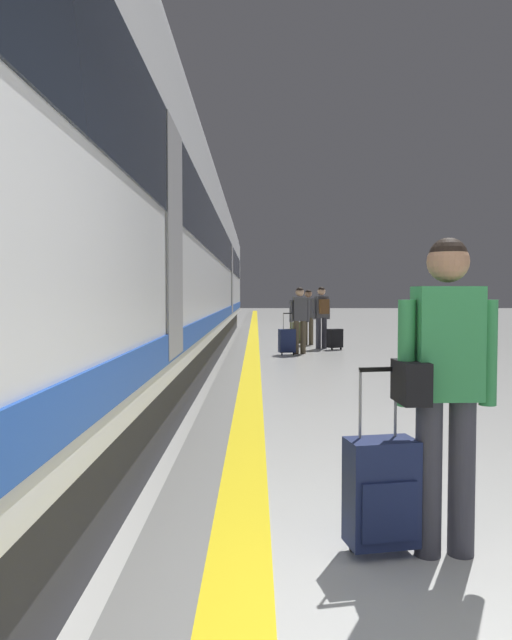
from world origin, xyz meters
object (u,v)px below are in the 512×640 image
rolling_suitcase_foreground (379,492)px  suitcase_mid (285,341)px  traveller_foreground (442,373)px  passenger_near (320,312)px  suitcase_far (295,333)px  passenger_mid (298,315)px  passenger_far (306,313)px  suitcase_near (333,338)px  high_speed_train (133,235)px

rolling_suitcase_foreground → suitcase_mid: size_ratio=1.03×
traveller_foreground → passenger_near: size_ratio=1.06×
passenger_near → suitcase_far: (-0.57, 1.00, -0.62)m
rolling_suitcase_foreground → passenger_mid: size_ratio=0.64×
traveller_foreground → passenger_mid: 11.03m
traveller_foreground → suitcase_mid: (-0.29, 10.80, -0.67)m
passenger_far → suitcase_far: passenger_far is taller
suitcase_near → suitcase_far: 1.58m
passenger_near → passenger_mid: (-0.68, -1.34, -0.04)m
passenger_near → high_speed_train: bearing=-128.0°
traveller_foreground → passenger_near: traveller_foreground is taller
high_speed_train → traveller_foreground: 8.17m
rolling_suitcase_foreground → suitcase_mid: (0.05, 10.79, -0.02)m
rolling_suitcase_foreground → passenger_mid: passenger_mid is taller
high_speed_train → passenger_far: size_ratio=22.45×
passenger_mid → suitcase_mid: 0.72m
passenger_mid → suitcase_far: passenger_mid is taller
passenger_near → passenger_far: (-0.25, 1.19, -0.06)m
passenger_far → passenger_near: bearing=-78.2°
suitcase_near → suitcase_mid: (-1.32, -1.27, 0.04)m
rolling_suitcase_foreground → suitcase_mid: rolling_suitcase_foreground is taller
suitcase_mid → passenger_far: passenger_far is taller
suitcase_mid → suitcase_near: bearing=43.9°
high_speed_train → traveller_foreground: (3.19, -7.36, -1.49)m
passenger_mid → suitcase_mid: passenger_mid is taller
passenger_near → passenger_mid: bearing=-117.0°
suitcase_mid → suitcase_far: 2.61m
traveller_foreground → suitcase_far: bearing=89.4°
rolling_suitcase_foreground → suitcase_far: bearing=87.9°
passenger_far → rolling_suitcase_foreground: bearing=-93.4°
passenger_mid → passenger_far: passenger_mid is taller
high_speed_train → suitcase_near: (4.22, 4.70, -2.21)m
traveller_foreground → rolling_suitcase_foreground: size_ratio=1.69×
high_speed_train → rolling_suitcase_foreground: (2.86, -7.36, -2.15)m
high_speed_train → passenger_near: (3.91, 5.00, -1.53)m
traveller_foreground → suitcase_far: traveller_foreground is taller
suitcase_mid → traveller_foreground: bearing=-88.5°
rolling_suitcase_foreground → passenger_near: bearing=85.1°
passenger_near → suitcase_near: (0.31, -0.30, -0.68)m
passenger_near → suitcase_mid: bearing=-122.6°
passenger_mid → suitcase_mid: bearing=-144.1°
rolling_suitcase_foreground → passenger_mid: 11.04m
passenger_near → passenger_far: bearing=101.8°
high_speed_train → rolling_suitcase_foreground: high_speed_train is taller
high_speed_train → passenger_mid: high_speed_train is taller
passenger_far → suitcase_far: (-0.32, -0.19, -0.56)m
suitcase_near → suitcase_mid: bearing=-136.1°
passenger_mid → suitcase_near: bearing=46.1°
passenger_near → passenger_far: passenger_near is taller
traveller_foreground → passenger_far: bearing=88.0°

